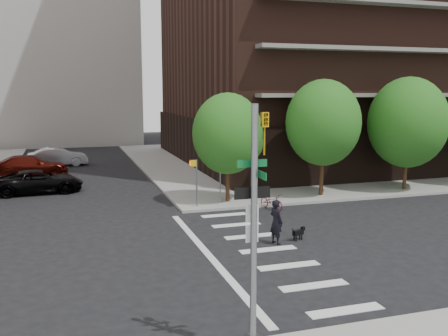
{
  "coord_description": "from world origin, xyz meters",
  "views": [
    {
      "loc": [
        -4.6,
        -18.19,
        6.44
      ],
      "look_at": [
        3.0,
        6.0,
        2.5
      ],
      "focal_mm": 40.0,
      "sensor_mm": 36.0,
      "label": 1
    }
  ],
  "objects": [
    {
      "name": "tree_a",
      "position": [
        4.0,
        8.5,
        4.04
      ],
      "size": [
        4.0,
        4.0,
        5.9
      ],
      "color": "#301E11",
      "rests_on": "sidewalk_ne"
    },
    {
      "name": "scooter",
      "position": [
        5.9,
        6.5,
        0.45
      ],
      "size": [
        1.16,
        1.82,
        0.9
      ],
      "primitive_type": "imported",
      "rotation": [
        0.0,
        0.0,
        0.36
      ],
      "color": "maroon",
      "rests_on": "ground"
    },
    {
      "name": "dog_walker",
      "position": [
        3.64,
        0.66,
        0.96
      ],
      "size": [
        0.81,
        0.65,
        1.92
      ],
      "primitive_type": "imported",
      "rotation": [
        0.0,
        0.0,
        1.88
      ],
      "color": "black",
      "rests_on": "ground"
    },
    {
      "name": "parked_car_maroon",
      "position": [
        -7.41,
        21.99,
        0.79
      ],
      "size": [
        2.38,
        5.54,
        1.59
      ],
      "primitive_type": "imported",
      "rotation": [
        0.0,
        0.0,
        1.6
      ],
      "color": "#440D07",
      "rests_on": "ground"
    },
    {
      "name": "crosswalk",
      "position": [
        2.21,
        -0.0,
        0.01
      ],
      "size": [
        3.85,
        13.0,
        0.01
      ],
      "color": "silver",
      "rests_on": "ground"
    },
    {
      "name": "parked_car_black",
      "position": [
        -6.45,
        15.0,
        0.74
      ],
      "size": [
        2.71,
        5.42,
        1.47
      ],
      "primitive_type": "imported",
      "rotation": [
        0.0,
        0.0,
        1.62
      ],
      "color": "black",
      "rests_on": "ground"
    },
    {
      "name": "parked_car_silver",
      "position": [
        -5.5,
        26.67,
        0.81
      ],
      "size": [
        2.12,
        5.04,
        1.62
      ],
      "primitive_type": "imported",
      "rotation": [
        0.0,
        0.0,
        1.65
      ],
      "color": "#AFB2B8",
      "rests_on": "ground"
    },
    {
      "name": "sidewalk_ne",
      "position": [
        20.5,
        23.5,
        0.07
      ],
      "size": [
        39.0,
        33.0,
        0.15
      ],
      "primitive_type": "cube",
      "color": "gray",
      "rests_on": "ground"
    },
    {
      "name": "tree_b",
      "position": [
        10.0,
        8.5,
        4.54
      ],
      "size": [
        4.5,
        4.5,
        6.65
      ],
      "color": "#301E11",
      "rests_on": "sidewalk_ne"
    },
    {
      "name": "ground",
      "position": [
        0.0,
        0.0,
        0.0
      ],
      "size": [
        120.0,
        120.0,
        0.0
      ],
      "primitive_type": "plane",
      "color": "black",
      "rests_on": "ground"
    },
    {
      "name": "tree_c",
      "position": [
        16.0,
        8.5,
        4.45
      ],
      "size": [
        5.0,
        5.0,
        6.8
      ],
      "color": "#301E11",
      "rests_on": "sidewalk_ne"
    },
    {
      "name": "dog",
      "position": [
        4.78,
        0.84,
        0.35
      ],
      "size": [
        0.66,
        0.38,
        0.56
      ],
      "rotation": [
        0.0,
        0.0,
        0.37
      ],
      "color": "black",
      "rests_on": "ground"
    },
    {
      "name": "traffic_signal",
      "position": [
        -0.47,
        -7.49,
        2.7
      ],
      "size": [
        0.9,
        0.75,
        6.0
      ],
      "color": "slate",
      "rests_on": "sidewalk_s"
    },
    {
      "name": "pedestrian_signal",
      "position": [
        2.32,
        7.92,
        1.85
      ],
      "size": [
        2.18,
        0.67,
        2.6
      ],
      "color": "slate",
      "rests_on": "sidewalk_ne"
    }
  ]
}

